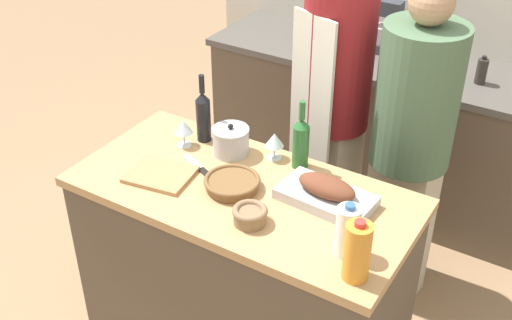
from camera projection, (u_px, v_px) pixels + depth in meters
The scene contains 19 objects.
kitchen_island at pixel (244, 274), 2.85m from camera, with size 1.41×0.69×0.93m.
back_counter at pixel (377, 129), 3.93m from camera, with size 2.10×0.60×0.93m.
roasting_pan at pixel (326, 193), 2.49m from camera, with size 0.39×0.23×0.11m.
wicker_basket at pixel (232, 183), 2.58m from camera, with size 0.23×0.23×0.05m.
cutting_board at pixel (161, 174), 2.66m from camera, with size 0.29×0.25×0.02m.
stock_pot at pixel (231, 141), 2.79m from camera, with size 0.16×0.16×0.15m.
mixing_bowl at pixel (250, 215), 2.39m from camera, with size 0.14×0.14×0.07m.
juice_jug at pixel (357, 251), 2.10m from camera, with size 0.09×0.09×0.24m.
milk_jug at pixel (348, 231), 2.21m from camera, with size 0.09×0.09×0.21m.
wine_bottle_green at pixel (301, 142), 2.67m from camera, with size 0.07×0.07×0.31m.
wine_bottle_dark at pixel (203, 115), 2.85m from camera, with size 0.07×0.07×0.32m.
wine_glass_left at pixel (183, 127), 2.83m from camera, with size 0.08×0.08×0.13m.
wine_glass_right at pixel (274, 141), 2.74m from camera, with size 0.08×0.08×0.12m.
knife_chef at pixel (199, 167), 2.72m from camera, with size 0.20×0.11×0.01m.
stand_mixer at pixel (385, 31), 3.70m from camera, with size 0.18×0.14×0.31m.
condiment_bottle_tall at pixel (482, 71), 3.38m from camera, with size 0.06×0.06×0.15m.
condiment_bottle_short at pixel (302, 28), 3.81m from camera, with size 0.05×0.05×0.22m.
person_cook_aproned at pixel (334, 100), 3.14m from camera, with size 0.35×0.38×1.77m.
person_cook_guest at pixel (411, 140), 2.96m from camera, with size 0.37×0.37×1.66m.
Camera 1 is at (1.16, -1.77, 2.44)m, focal length 45.00 mm.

